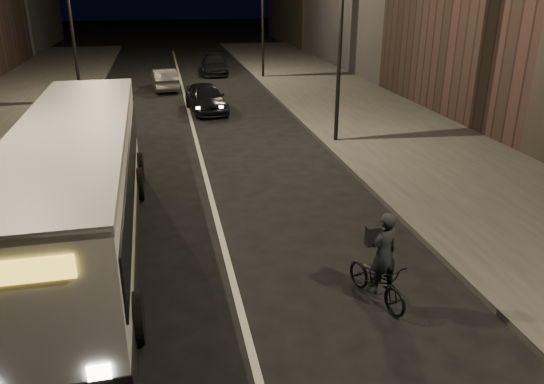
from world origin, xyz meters
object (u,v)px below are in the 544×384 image
streetlight_left_far (73,0)px  car_near (206,98)px  streetlight_right_mid (335,6)px  cyclist_on_bicycle (379,273)px  city_bus (79,182)px  car_mid (164,79)px  car_far (215,64)px

streetlight_left_far → car_near: size_ratio=1.93×
streetlight_right_mid → streetlight_left_far: size_ratio=1.00×
streetlight_right_mid → cyclist_on_bicycle: size_ratio=3.89×
cyclist_on_bicycle → city_bus: bearing=132.4°
cyclist_on_bicycle → car_mid: (-3.92, 24.55, -0.05)m
car_mid → car_near: bearing=101.9°
car_near → streetlight_left_far: bearing=146.5°
streetlight_left_far → cyclist_on_bicycle: streetlight_left_far is taller
car_far → cyclist_on_bicycle: bearing=-85.3°
city_bus → cyclist_on_bicycle: size_ratio=5.70×
car_near → car_far: bearing=75.3°
streetlight_left_far → streetlight_right_mid: bearing=-43.2°
city_bus → car_near: (4.25, 14.34, -1.02)m
cyclist_on_bicycle → car_mid: cyclist_on_bicycle is taller
streetlight_right_mid → city_bus: 12.03m
cyclist_on_bicycle → car_far: bearing=74.4°
streetlight_right_mid → car_far: 19.47m
car_mid → car_far: car_far is taller
car_near → car_mid: bearing=100.5°
streetlight_left_far → city_bus: streetlight_left_far is taller
streetlight_right_mid → car_mid: streetlight_right_mid is taller
cyclist_on_bicycle → streetlight_right_mid: bearing=61.4°
city_bus → car_mid: size_ratio=3.04×
car_near → car_far: size_ratio=0.92×
streetlight_left_far → car_near: streetlight_left_far is taller
streetlight_right_mid → streetlight_left_far: 14.62m
cyclist_on_bicycle → car_near: size_ratio=0.50×
streetlight_right_mid → streetlight_left_far: same height
streetlight_left_far → car_near: bearing=-26.9°
streetlight_right_mid → car_mid: (-6.42, 13.26, -4.72)m
cyclist_on_bicycle → car_mid: 24.86m
streetlight_right_mid → car_near: streetlight_right_mid is taller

